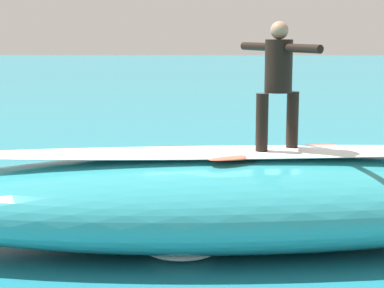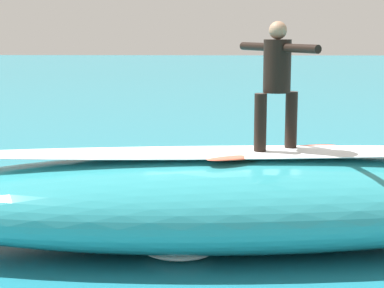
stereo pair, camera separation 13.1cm
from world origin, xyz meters
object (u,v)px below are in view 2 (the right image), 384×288
Objects in this scene: surfer_riding at (277,76)px; surfboard_paddling at (132,186)px; surfboard_riding at (275,152)px; surfer_paddling at (125,177)px.

surfer_riding reaches higher than surfboard_paddling.
surfer_riding is 0.83× the size of surfboard_paddling.
surfboard_paddling is (2.32, -3.27, -2.29)m from surfer_riding.
surfer_paddling is at bearing -84.23° from surfboard_riding.
surfer_paddling is (2.45, -3.22, -1.09)m from surfboard_riding.
surfer_riding is at bearing 76.99° from surfboard_riding.
surfboard_paddling is at bearing -0.00° from surfer_paddling.
surfboard_riding is 1.27× the size of surfer_riding.
surfboard_paddling is (2.32, -3.27, -1.26)m from surfboard_riding.
surfboard_riding is 1.06× the size of surfboard_paddling.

